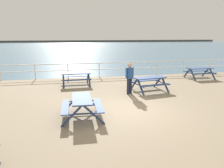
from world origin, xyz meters
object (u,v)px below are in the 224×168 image
(picnic_table_mid_centre, at_px, (200,70))
(visitor, at_px, (130,77))
(picnic_table_corner, at_px, (150,81))
(picnic_table_near_right, at_px, (76,76))
(picnic_table_far_right, at_px, (82,103))

(picnic_table_mid_centre, xyz_separation_m, visitor, (-6.22, -3.18, 0.36))
(visitor, bearing_deg, picnic_table_corner, 85.91)
(picnic_table_near_right, relative_size, picnic_table_corner, 0.91)
(picnic_table_near_right, xyz_separation_m, visitor, (2.69, -2.74, 0.36))
(picnic_table_near_right, xyz_separation_m, picnic_table_mid_centre, (8.90, 0.44, 0.00))
(picnic_table_near_right, relative_size, picnic_table_mid_centre, 1.00)
(picnic_table_corner, height_order, visitor, visitor)
(picnic_table_mid_centre, height_order, visitor, visitor)
(picnic_table_far_right, distance_m, picnic_table_corner, 5.28)
(picnic_table_near_right, distance_m, picnic_table_far_right, 5.67)
(picnic_table_far_right, bearing_deg, visitor, -40.92)
(picnic_table_mid_centre, height_order, picnic_table_far_right, same)
(picnic_table_near_right, xyz_separation_m, picnic_table_corner, (4.01, -2.27, 0.00))
(picnic_table_mid_centre, bearing_deg, picnic_table_far_right, -146.99)
(picnic_table_mid_centre, bearing_deg, visitor, -154.27)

